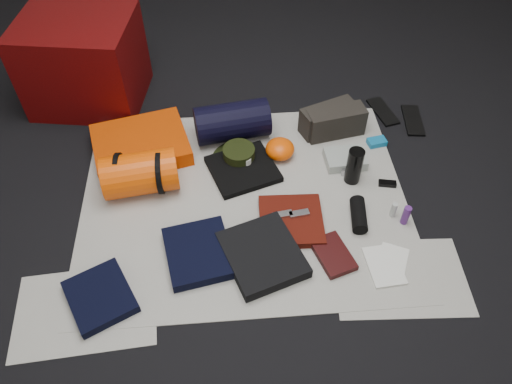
{
  "coord_description": "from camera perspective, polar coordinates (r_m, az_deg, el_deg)",
  "views": [
    {
      "loc": [
        -0.07,
        -1.61,
        1.89
      ],
      "look_at": [
        0.05,
        -0.04,
        0.1
      ],
      "focal_mm": 35.0,
      "sensor_mm": 36.0,
      "label": 1
    }
  ],
  "objects": [
    {
      "name": "floor",
      "position": [
        2.49,
        -1.32,
        -1.08
      ],
      "size": [
        4.5,
        4.5,
        0.02
      ],
      "primitive_type": "cube",
      "color": "black",
      "rests_on": "ground"
    },
    {
      "name": "newspaper_mat",
      "position": [
        2.48,
        -1.32,
        -0.89
      ],
      "size": [
        1.6,
        1.3,
        0.01
      ],
      "primitive_type": "cube",
      "color": "beige",
      "rests_on": "floor"
    },
    {
      "name": "newspaper_sheet_front_left",
      "position": [
        2.26,
        -18.85,
        -12.59
      ],
      "size": [
        0.61,
        0.44,
        0.0
      ],
      "primitive_type": "cube",
      "rotation": [
        0.0,
        0.0,
        0.07
      ],
      "color": "beige",
      "rests_on": "floor"
    },
    {
      "name": "newspaper_sheet_front_right",
      "position": [
        2.31,
        16.07,
        -9.34
      ],
      "size": [
        0.6,
        0.43,
        0.0
      ],
      "primitive_type": "cube",
      "rotation": [
        0.0,
        0.0,
        -0.05
      ],
      "color": "beige",
      "rests_on": "floor"
    },
    {
      "name": "red_cabinet",
      "position": [
        3.09,
        -19.12,
        13.89
      ],
      "size": [
        0.68,
        0.6,
        0.51
      ],
      "primitive_type": "cube",
      "rotation": [
        0.0,
        0.0,
        -0.16
      ],
      "color": "#4C0505",
      "rests_on": "floor"
    },
    {
      "name": "sleeping_pad",
      "position": [
        2.76,
        -13.02,
        5.29
      ],
      "size": [
        0.57,
        0.51,
        0.09
      ],
      "primitive_type": "cube",
      "rotation": [
        0.0,
        0.0,
        0.25
      ],
      "color": "#CC3C02",
      "rests_on": "newspaper_mat"
    },
    {
      "name": "stuff_sack",
      "position": [
        2.52,
        -13.09,
        2.06
      ],
      "size": [
        0.39,
        0.26,
        0.21
      ],
      "primitive_type": "cylinder",
      "rotation": [
        0.0,
        1.57,
        0.14
      ],
      "color": "#E84903",
      "rests_on": "newspaper_mat"
    },
    {
      "name": "sack_strap_left",
      "position": [
        2.54,
        -15.32,
        1.94
      ],
      "size": [
        0.02,
        0.22,
        0.22
      ],
      "primitive_type": "cylinder",
      "rotation": [
        0.0,
        1.57,
        0.0
      ],
      "color": "black",
      "rests_on": "newspaper_mat"
    },
    {
      "name": "sack_strap_right",
      "position": [
        2.5,
        -10.84,
        2.24
      ],
      "size": [
        0.03,
        0.22,
        0.22
      ],
      "primitive_type": "cylinder",
      "rotation": [
        0.0,
        1.57,
        0.0
      ],
      "color": "black",
      "rests_on": "newspaper_mat"
    },
    {
      "name": "navy_duffel",
      "position": [
        2.74,
        -2.75,
        8.03
      ],
      "size": [
        0.43,
        0.27,
        0.21
      ],
      "primitive_type": "cylinder",
      "rotation": [
        0.0,
        1.57,
        0.15
      ],
      "color": "black",
      "rests_on": "newspaper_mat"
    },
    {
      "name": "boonie_brim",
      "position": [
        2.67,
        -1.94,
        3.71
      ],
      "size": [
        0.36,
        0.36,
        0.01
      ],
      "primitive_type": "cylinder",
      "rotation": [
        0.0,
        0.0,
        -0.25
      ],
      "color": "black",
      "rests_on": "newspaper_mat"
    },
    {
      "name": "boonie_crown",
      "position": [
        2.64,
        -1.97,
        4.35
      ],
      "size": [
        0.17,
        0.17,
        0.07
      ],
      "primitive_type": "cylinder",
      "color": "black",
      "rests_on": "boonie_brim"
    },
    {
      "name": "hiking_boot_left",
      "position": [
        2.83,
        8.2,
        8.34
      ],
      "size": [
        0.33,
        0.22,
        0.16
      ],
      "primitive_type": "cube",
      "rotation": [
        0.0,
        0.0,
        0.37
      ],
      "color": "black",
      "rests_on": "newspaper_mat"
    },
    {
      "name": "hiking_boot_right",
      "position": [
        2.81,
        9.09,
        7.88
      ],
      "size": [
        0.34,
        0.18,
        0.16
      ],
      "primitive_type": "cube",
      "rotation": [
        0.0,
        0.0,
        0.19
      ],
      "color": "black",
      "rests_on": "newspaper_mat"
    },
    {
      "name": "flip_flop_left",
      "position": [
        3.06,
        14.29,
        8.91
      ],
      "size": [
        0.15,
        0.26,
        0.01
      ],
      "primitive_type": "cube",
      "rotation": [
        0.0,
        0.0,
        0.24
      ],
      "color": "black",
      "rests_on": "floor"
    },
    {
      "name": "flip_flop_right",
      "position": [
        3.04,
        17.49,
        7.82
      ],
      "size": [
        0.13,
        0.27,
        0.01
      ],
      "primitive_type": "cube",
      "rotation": [
        0.0,
        0.0,
        -0.12
      ],
      "color": "black",
      "rests_on": "floor"
    },
    {
      "name": "trousers_navy_a",
      "position": [
        2.24,
        -17.38,
        -11.35
      ],
      "size": [
        0.35,
        0.36,
        0.04
      ],
      "primitive_type": "cube",
      "rotation": [
        0.0,
        0.0,
        0.47
      ],
      "color": "black",
      "rests_on": "newspaper_mat"
    },
    {
      "name": "trousers_navy_b",
      "position": [
        2.27,
        -6.58,
        -6.91
      ],
      "size": [
        0.34,
        0.37,
        0.05
      ],
      "primitive_type": "cube",
      "rotation": [
        0.0,
        0.0,
        0.19
      ],
      "color": "black",
      "rests_on": "newspaper_mat"
    },
    {
      "name": "trousers_charcoal",
      "position": [
        2.25,
        0.74,
        -7.16
      ],
      "size": [
        0.42,
        0.44,
        0.06
      ],
      "primitive_type": "cube",
      "rotation": [
        0.0,
        0.0,
        0.34
      ],
      "color": "black",
      "rests_on": "newspaper_mat"
    },
    {
      "name": "black_tshirt",
      "position": [
        2.6,
        -1.49,
        2.65
      ],
      "size": [
        0.41,
        0.39,
        0.03
      ],
      "primitive_type": "cube",
      "rotation": [
        0.0,
        0.0,
        0.33
      ],
      "color": "black",
      "rests_on": "newspaper_mat"
    },
    {
      "name": "red_shirt",
      "position": [
        2.38,
        4.03,
        -3.32
      ],
      "size": [
        0.31,
        0.31,
        0.04
      ],
      "primitive_type": "cube",
      "rotation": [
        0.0,
        0.0,
        -0.04
      ],
      "color": "#4A0F08",
      "rests_on": "newspaper_mat"
    },
    {
      "name": "orange_stuff_sack",
      "position": [
        2.66,
        2.76,
        4.93
      ],
      "size": [
        0.2,
        0.2,
        0.1
      ],
      "primitive_type": "ellipsoid",
      "rotation": [
        0.0,
        0.0,
        -0.35
      ],
      "color": "#E84903",
      "rests_on": "newspaper_mat"
    },
    {
      "name": "first_aid_pouch",
      "position": [
        2.68,
        10.15,
        3.77
      ],
      "size": [
        0.22,
        0.17,
        0.05
      ],
      "primitive_type": "cube",
      "rotation": [
        0.0,
        0.0,
        0.05
      ],
      "color": "gray",
      "rests_on": "newspaper_mat"
    },
    {
      "name": "water_bottle",
      "position": [
        2.55,
        11.16,
        2.93
      ],
      "size": [
        0.1,
        0.1,
        0.2
      ],
      "primitive_type": "cylinder",
      "rotation": [
        0.0,
        0.0,
        0.38
      ],
      "color": "black",
      "rests_on": "newspaper_mat"
    },
    {
      "name": "speaker",
      "position": [
        2.42,
        11.65,
        -2.56
      ],
      "size": [
        0.1,
        0.19,
        0.07
      ],
      "primitive_type": "cylinder",
      "rotation": [
        1.57,
        0.0,
        -0.13
      ],
      "color": "black",
      "rests_on": "newspaper_mat"
    },
    {
      "name": "compact_camera",
      "position": [
        2.63,
        10.85,
        2.34
      ],
      "size": [
        0.11,
        0.09,
        0.04
      ],
      "primitive_type": "cube",
      "rotation": [
        0.0,
        0.0,
        -0.38
      ],
      "color": "#B0B0B5",
      "rests_on": "newspaper_mat"
    },
    {
      "name": "cyan_case",
      "position": [
        2.83,
        13.63,
        5.58
      ],
      "size": [
        0.11,
        0.08,
        0.03
      ],
      "primitive_type": "cube",
      "rotation": [
        0.0,
        0.0,
        0.18
      ],
      "color": "#10689B",
      "rests_on": "newspaper_mat"
    },
    {
      "name": "toiletry_purple",
      "position": [
        2.45,
        16.76,
        -2.56
      ],
      "size": [
        0.04,
        0.04,
        0.11
      ],
      "primitive_type": "cylinder",
      "rotation": [
        0.0,
        0.0,
        0.01
      ],
      "color": "#4F216D",
      "rests_on": "newspaper_mat"
    },
    {
      "name": "toiletry_clear",
      "position": [
        2.47,
        15.46,
        -1.97
      ],
      "size": [
        0.03,
        0.03,
        0.08
      ],
      "primitive_type": "cylinder",
      "rotation": [
        0.0,
        0.0,
        0.27
      ],
      "color": "#ADB2AD",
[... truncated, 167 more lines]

